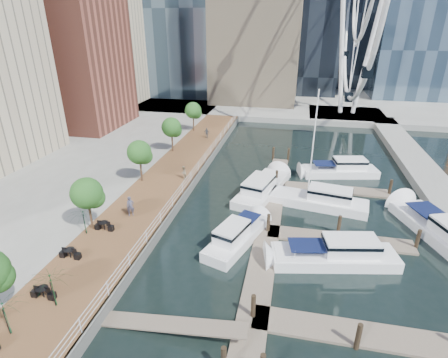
% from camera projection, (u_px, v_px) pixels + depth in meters
% --- Properties ---
extents(ground, '(520.00, 520.00, 0.00)m').
position_uv_depth(ground, '(213.00, 289.00, 24.09)').
color(ground, black).
rests_on(ground, ground).
extents(boardwalk, '(6.00, 60.00, 1.00)m').
position_uv_depth(boardwalk, '(166.00, 183.00, 38.99)').
color(boardwalk, brown).
rests_on(boardwalk, ground).
extents(seawall, '(0.25, 60.00, 1.00)m').
position_uv_depth(seawall, '(192.00, 185.00, 38.42)').
color(seawall, '#595954').
rests_on(seawall, ground).
extents(land_far, '(200.00, 114.00, 1.00)m').
position_uv_depth(land_far, '(285.00, 78.00, 115.05)').
color(land_far, gray).
rests_on(land_far, ground).
extents(breakwater, '(4.00, 60.00, 1.00)m').
position_uv_depth(breakwater, '(435.00, 187.00, 37.99)').
color(breakwater, gray).
rests_on(breakwater, ground).
extents(pier, '(14.00, 12.00, 1.00)m').
position_uv_depth(pier, '(346.00, 115.00, 67.72)').
color(pier, gray).
rests_on(pier, ground).
extents(railing, '(0.10, 60.00, 1.05)m').
position_uv_depth(railing, '(191.00, 177.00, 38.02)').
color(railing, white).
rests_on(railing, boardwalk).
extents(floating_docks, '(16.00, 34.00, 2.60)m').
position_uv_depth(floating_docks, '(326.00, 222.00, 31.31)').
color(floating_docks, '#6D6051').
rests_on(floating_docks, ground).
extents(midrise_condos, '(19.00, 67.00, 28.00)m').
position_uv_depth(midrise_condos, '(24.00, 50.00, 48.92)').
color(midrise_condos, '#BCAD8E').
rests_on(midrise_condos, ground).
extents(street_trees, '(2.60, 42.60, 4.60)m').
position_uv_depth(street_trees, '(139.00, 152.00, 37.00)').
color(street_trees, '#3F2B1C').
rests_on(street_trees, ground).
extents(cafe_tables, '(2.50, 13.70, 0.74)m').
position_uv_depth(cafe_tables, '(58.00, 272.00, 23.70)').
color(cafe_tables, black).
rests_on(cafe_tables, ground).
extents(yacht_foreground, '(10.67, 4.70, 2.15)m').
position_uv_depth(yacht_foreground, '(333.00, 262.00, 26.84)').
color(yacht_foreground, white).
rests_on(yacht_foreground, ground).
extents(pedestrian_near, '(0.81, 0.72, 1.86)m').
position_uv_depth(pedestrian_near, '(130.00, 206.00, 31.02)').
color(pedestrian_near, '#494962').
rests_on(pedestrian_near, boardwalk).
extents(pedestrian_mid, '(0.65, 0.79, 1.49)m').
position_uv_depth(pedestrian_mid, '(183.00, 173.00, 38.51)').
color(pedestrian_mid, gray).
rests_on(pedestrian_mid, boardwalk).
extents(pedestrian_far, '(0.93, 0.41, 1.58)m').
position_uv_depth(pedestrian_far, '(207.00, 133.00, 52.30)').
color(pedestrian_far, '#393D47').
rests_on(pedestrian_far, boardwalk).
extents(moored_yachts, '(23.38, 35.42, 11.50)m').
position_uv_depth(moored_yachts, '(327.00, 216.00, 33.20)').
color(moored_yachts, white).
rests_on(moored_yachts, ground).
extents(cafe_seating, '(5.80, 13.07, 2.42)m').
position_uv_depth(cafe_seating, '(50.00, 274.00, 22.25)').
color(cafe_seating, '#103C21').
rests_on(cafe_seating, ground).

